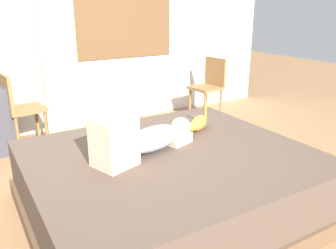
{
  "coord_description": "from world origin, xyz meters",
  "views": [
    {
      "loc": [
        -1.11,
        -2.03,
        1.54
      ],
      "look_at": [
        0.25,
        0.23,
        0.64
      ],
      "focal_mm": 37.56,
      "sensor_mm": 36.0,
      "label": 1
    }
  ],
  "objects": [
    {
      "name": "bed",
      "position": [
        0.15,
        0.03,
        0.24
      ],
      "size": [
        2.09,
        1.84,
        0.49
      ],
      "color": "brown",
      "rests_on": "ground"
    },
    {
      "name": "ground_plane",
      "position": [
        0.0,
        0.0,
        0.0
      ],
      "size": [
        16.0,
        16.0,
        0.0
      ],
      "primitive_type": "plane",
      "color": "olive"
    },
    {
      "name": "person_lying",
      "position": [
        -0.02,
        0.14,
        0.61
      ],
      "size": [
        0.93,
        0.51,
        0.34
      ],
      "color": "#8C939E",
      "rests_on": "bed"
    },
    {
      "name": "chair_spare",
      "position": [
        1.85,
        1.78,
        0.51
      ],
      "size": [
        0.42,
        0.42,
        0.86
      ],
      "color": "brown",
      "rests_on": "ground"
    },
    {
      "name": "back_wall_with_window",
      "position": [
        0.02,
        2.48,
        1.45
      ],
      "size": [
        6.4,
        0.14,
        2.9
      ],
      "color": "silver",
      "rests_on": "ground"
    },
    {
      "name": "chair_by_desk",
      "position": [
        -0.62,
        1.94,
        0.51
      ],
      "size": [
        0.42,
        0.42,
        0.86
      ],
      "color": "brown",
      "rests_on": "ground"
    },
    {
      "name": "curtain_left",
      "position": [
        -0.03,
        2.36,
        1.32
      ],
      "size": [
        0.44,
        0.06,
        2.63
      ],
      "primitive_type": "cube",
      "color": "#ADCC75",
      "rests_on": "ground"
    },
    {
      "name": "cat",
      "position": [
        0.61,
        0.33,
        0.56
      ],
      "size": [
        0.32,
        0.23,
        0.21
      ],
      "color": "#C67A2D",
      "rests_on": "bed"
    }
  ]
}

